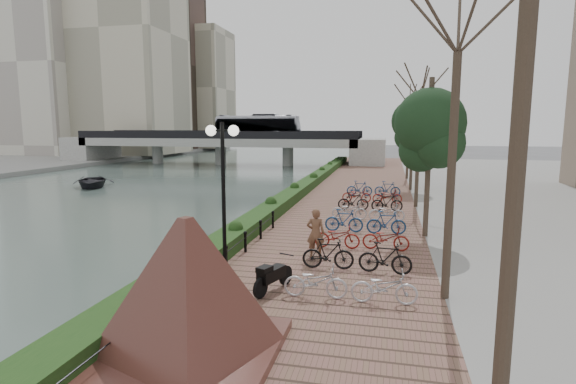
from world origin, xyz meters
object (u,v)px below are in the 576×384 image
(granite_monument, at_px, (188,287))
(boat, at_px, (92,181))
(lamppost, at_px, (223,166))
(pedestrian, at_px, (316,233))
(motorcycle, at_px, (274,275))

(granite_monument, distance_m, boat, 31.84)
(lamppost, bearing_deg, pedestrian, 47.71)
(lamppost, bearing_deg, boat, 133.90)
(granite_monument, xyz_separation_m, lamppost, (-1.01, 4.69, 1.96))
(pedestrian, bearing_deg, granite_monument, 76.54)
(motorcycle, bearing_deg, boat, 155.58)
(granite_monument, relative_size, boat, 1.11)
(granite_monument, relative_size, motorcycle, 3.37)
(granite_monument, relative_size, pedestrian, 2.92)
(pedestrian, distance_m, boat, 27.64)
(pedestrian, bearing_deg, motorcycle, 77.07)
(lamppost, relative_size, motorcycle, 3.11)
(lamppost, height_order, boat, lamppost)
(motorcycle, xyz_separation_m, pedestrian, (0.62, 3.48, 0.40))
(granite_monument, bearing_deg, boat, 129.35)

